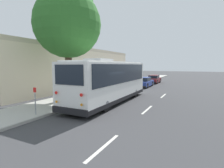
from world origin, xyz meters
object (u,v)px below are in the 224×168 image
street_tree (69,20)px  sign_post_near (35,101)px  parked_sedan_maroon (154,79)px  sign_post_far (58,96)px  shuttle_bus (110,80)px  parked_sedan_blue (144,82)px

street_tree → sign_post_near: 7.24m
parked_sedan_maroon → street_tree: 19.01m
sign_post_near → sign_post_far: size_ratio=1.01×
parked_sedan_maroon → sign_post_far: size_ratio=2.86×
shuttle_bus → sign_post_near: (-5.53, 1.99, -0.87)m
parked_sedan_blue → sign_post_near: bearing=173.8°
street_tree → sign_post_near: size_ratio=6.03×
parked_sedan_blue → sign_post_far: bearing=173.2°
parked_sedan_blue → sign_post_near: 16.69m
parked_sedan_blue → street_tree: bearing=166.4°
street_tree → sign_post_far: street_tree is taller
sign_post_near → shuttle_bus: bearing=-19.8°
shuttle_bus → sign_post_far: size_ratio=6.53×
shuttle_bus → street_tree: (-1.05, 3.17, 4.69)m
street_tree → sign_post_near: bearing=-165.2°
sign_post_far → sign_post_near: bearing=180.0°
street_tree → sign_post_far: size_ratio=6.10×
sign_post_far → parked_sedan_blue: bearing=-6.2°
parked_sedan_blue → parked_sedan_maroon: bearing=-0.6°
sign_post_near → street_tree: bearing=14.8°
shuttle_bus → parked_sedan_maroon: bearing=1.2°
parked_sedan_maroon → sign_post_far: (-20.56, 1.62, 0.33)m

